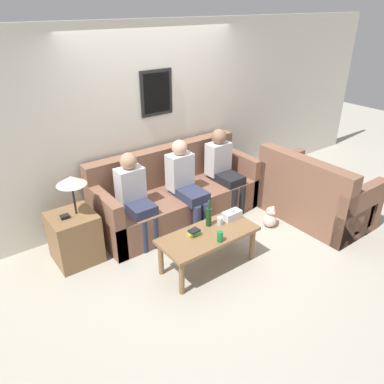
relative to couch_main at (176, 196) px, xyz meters
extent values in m
plane|color=#ADA899|center=(0.00, -0.53, -0.33)|extent=(16.00, 16.00, 0.00)
cube|color=silver|center=(0.00, 0.46, 0.97)|extent=(9.00, 0.06, 2.60)
cube|color=black|center=(0.00, 0.42, 1.37)|extent=(0.48, 0.02, 0.60)
cube|color=#B7CCB2|center=(0.00, 0.41, 1.37)|extent=(0.40, 0.01, 0.52)
cube|color=brown|center=(0.00, -0.06, -0.11)|extent=(2.37, 0.88, 0.45)
cube|color=brown|center=(0.00, 0.28, 0.38)|extent=(2.37, 0.20, 0.54)
cube|color=brown|center=(-1.11, -0.06, 0.04)|extent=(0.14, 0.88, 0.74)
cube|color=brown|center=(1.11, -0.06, 0.04)|extent=(0.14, 0.88, 0.74)
cube|color=brown|center=(1.57, -1.19, -0.11)|extent=(0.88, 1.47, 0.45)
cube|color=brown|center=(1.23, -1.19, 0.38)|extent=(0.20, 1.47, 0.54)
cube|color=brown|center=(1.57, -1.85, 0.04)|extent=(0.88, 0.14, 0.74)
cube|color=brown|center=(1.57, -0.52, 0.04)|extent=(0.88, 0.14, 0.74)
cube|color=olive|center=(-0.35, -1.15, 0.09)|extent=(1.15, 0.52, 0.04)
cylinder|color=olive|center=(-0.87, -1.35, -0.13)|extent=(0.06, 0.06, 0.41)
cylinder|color=olive|center=(0.17, -1.35, -0.13)|extent=(0.06, 0.06, 0.41)
cylinder|color=olive|center=(-0.87, -0.95, -0.13)|extent=(0.06, 0.06, 0.41)
cylinder|color=olive|center=(0.17, -0.95, -0.13)|extent=(0.06, 0.06, 0.41)
cube|color=olive|center=(-1.53, -0.11, -0.03)|extent=(0.51, 0.51, 0.61)
cylinder|color=#262628|center=(-1.46, -0.11, 0.47)|extent=(0.02, 0.02, 0.39)
cone|color=beige|center=(-1.46, -0.11, 0.70)|extent=(0.34, 0.34, 0.10)
cube|color=black|center=(-1.61, -0.14, 0.29)|extent=(0.10, 0.08, 0.02)
cube|color=black|center=(-1.61, -0.14, 0.31)|extent=(0.10, 0.08, 0.02)
cylinder|color=#19421E|center=(-0.24, -1.02, 0.23)|extent=(0.07, 0.07, 0.23)
cylinder|color=#19421E|center=(-0.24, -1.02, 0.39)|extent=(0.03, 0.03, 0.10)
cylinder|color=silver|center=(-0.12, -1.08, 0.16)|extent=(0.07, 0.07, 0.10)
cube|color=gold|center=(-0.49, -1.08, 0.13)|extent=(0.16, 0.10, 0.03)
cube|color=#237547|center=(-0.49, -1.08, 0.15)|extent=(0.13, 0.12, 0.02)
cube|color=black|center=(-0.49, -1.08, 0.17)|extent=(0.12, 0.10, 0.02)
cylinder|color=#197A38|center=(-0.35, -1.35, 0.17)|extent=(0.07, 0.07, 0.12)
cube|color=silver|center=(0.08, -1.07, 0.16)|extent=(0.23, 0.12, 0.10)
sphere|color=white|center=(0.08, -1.07, 0.23)|extent=(0.05, 0.05, 0.05)
cube|color=#2D334C|center=(-0.73, -0.26, 0.16)|extent=(0.31, 0.40, 0.14)
cylinder|color=#2D334C|center=(-0.80, -0.46, -0.11)|extent=(0.11, 0.11, 0.45)
cylinder|color=#2D334C|center=(-0.65, -0.46, -0.11)|extent=(0.11, 0.11, 0.45)
cube|color=silver|center=(-0.73, -0.06, 0.40)|extent=(0.34, 0.22, 0.47)
sphere|color=tan|center=(-0.73, -0.06, 0.73)|extent=(0.21, 0.21, 0.21)
cube|color=#2D334C|center=(0.00, -0.34, 0.16)|extent=(0.31, 0.48, 0.14)
cylinder|color=#2D334C|center=(-0.07, -0.58, -0.11)|extent=(0.11, 0.11, 0.45)
cylinder|color=#2D334C|center=(0.08, -0.58, -0.11)|extent=(0.11, 0.11, 0.45)
cube|color=silver|center=(0.00, -0.10, 0.41)|extent=(0.34, 0.22, 0.50)
sphere|color=tan|center=(0.00, -0.10, 0.75)|extent=(0.21, 0.21, 0.21)
cube|color=black|center=(0.73, -0.27, 0.16)|extent=(0.31, 0.45, 0.14)
cylinder|color=black|center=(0.65, -0.49, -0.11)|extent=(0.11, 0.11, 0.45)
cylinder|color=black|center=(0.80, -0.49, -0.11)|extent=(0.11, 0.11, 0.45)
cube|color=silver|center=(0.73, -0.04, 0.40)|extent=(0.34, 0.22, 0.48)
sphere|color=#8C664C|center=(0.73, -0.04, 0.74)|extent=(0.22, 0.22, 0.22)
sphere|color=beige|center=(0.88, -0.99, -0.24)|extent=(0.19, 0.19, 0.19)
sphere|color=beige|center=(0.88, -0.99, -0.10)|extent=(0.12, 0.12, 0.12)
sphere|color=beige|center=(0.83, -0.99, -0.05)|extent=(0.04, 0.04, 0.04)
sphere|color=beige|center=(0.92, -0.99, -0.05)|extent=(0.04, 0.04, 0.04)
sphere|color=#FFEAD1|center=(0.88, -1.04, -0.10)|extent=(0.05, 0.05, 0.05)
camera|label=1|loc=(-2.61, -3.88, 2.46)|focal=35.00mm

